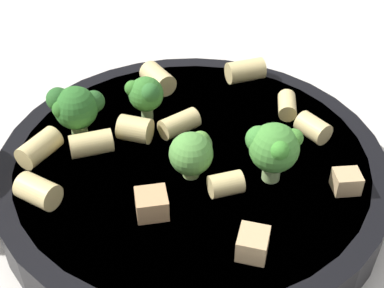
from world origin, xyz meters
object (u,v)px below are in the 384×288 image
Objects in this scene: rigatoni_5 at (38,191)px; rigatoni_1 at (287,105)px; rigatoni_6 at (313,128)px; rigatoni_9 at (91,144)px; chicken_chunk_0 at (147,202)px; broccoli_floret_0 at (274,147)px; chicken_chunk_2 at (346,181)px; pasta_bowl at (192,169)px; broccoli_floret_2 at (75,107)px; rigatoni_8 at (179,124)px; rigatoni_2 at (39,148)px; broccoli_floret_1 at (193,152)px; rigatoni_3 at (77,107)px; broccoli_floret_3 at (145,94)px; rigatoni_0 at (158,78)px; rigatoni_10 at (137,127)px; chicken_chunk_1 at (253,244)px; rigatoni_7 at (226,184)px; rigatoni_4 at (245,71)px.

rigatoni_1 is at bearing -36.00° from rigatoni_5.
rigatoni_6 is 0.79× the size of rigatoni_9.
rigatoni_1 is 0.14m from chicken_chunk_0.
chicken_chunk_2 is at bearing -79.66° from broccoli_floret_0.
broccoli_floret_0 is (0.00, -0.06, 0.04)m from pasta_bowl.
broccoli_floret_2 is at bearing 59.20° from chicken_chunk_0.
broccoli_floret_0 is 0.14m from broccoli_floret_2.
rigatoni_8 is 0.12m from chicken_chunk_2.
broccoli_floret_1 is at bearing -74.93° from rigatoni_2.
broccoli_floret_1 is 1.43× the size of rigatoni_6.
rigatoni_2 reaches higher than rigatoni_3.
rigatoni_2 and rigatoni_6 have the same top height.
rigatoni_9 is at bearing 164.11° from broccoli_floret_3.
chicken_chunk_0 is (-0.02, -0.09, -0.00)m from rigatoni_2.
pasta_bowl is at bearing -95.11° from rigatoni_3.
rigatoni_0 is (0.08, 0.07, -0.01)m from broccoli_floret_1.
rigatoni_9 is at bearing -4.37° from rigatoni_5.
pasta_bowl is at bearing 95.28° from chicken_chunk_2.
rigatoni_10 is (-0.01, -0.05, 0.00)m from rigatoni_3.
pasta_bowl is at bearing -68.14° from rigatoni_9.
rigatoni_3 is at bearing 105.02° from rigatoni_6.
rigatoni_8 is at bearing 43.31° from pasta_bowl.
chicken_chunk_0 is at bearing -151.78° from broccoli_floret_3.
broccoli_floret_1 reaches higher than rigatoni_6.
rigatoni_5 is 1.55× the size of chicken_chunk_2.
chicken_chunk_2 is at bearing -96.25° from broccoli_floret_3.
rigatoni_6 and rigatoni_8 have the same top height.
rigatoni_1 is at bearing -46.93° from rigatoni_9.
rigatoni_3 is at bearing 109.09° from broccoli_floret_3.
rigatoni_6 is at bearing 36.42° from chicken_chunk_2.
chicken_chunk_2 is at bearing -62.54° from rigatoni_5.
broccoli_floret_0 is at bearing -73.28° from rigatoni_2.
rigatoni_2 reaches higher than rigatoni_1.
chicken_chunk_1 is (-0.08, -0.08, -0.00)m from rigatoni_8.
rigatoni_0 is 0.06m from rigatoni_8.
rigatoni_2 is 0.13m from rigatoni_7.
rigatoni_4 is (0.11, 0.00, 0.02)m from pasta_bowl.
chicken_chunk_1 is at bearing -106.37° from rigatoni_9.
broccoli_floret_3 is 1.50× the size of rigatoni_10.
rigatoni_0 is 0.07m from rigatoni_4.
broccoli_floret_1 is 0.11m from rigatoni_0.
broccoli_floret_0 is 0.12m from rigatoni_9.
rigatoni_3 is at bearing 54.59° from chicken_chunk_0.
rigatoni_4 is (0.10, -0.10, 0.00)m from rigatoni_3.
pasta_bowl is 9.22× the size of rigatoni_0.
pasta_bowl is 0.07m from broccoli_floret_0.
rigatoni_6 is (0.04, -0.17, 0.00)m from rigatoni_3.
broccoli_floret_3 is at bearing -32.33° from rigatoni_2.
rigatoni_9 is at bearing -134.44° from rigatoni_3.
broccoli_floret_1 is 0.10m from rigatoni_5.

